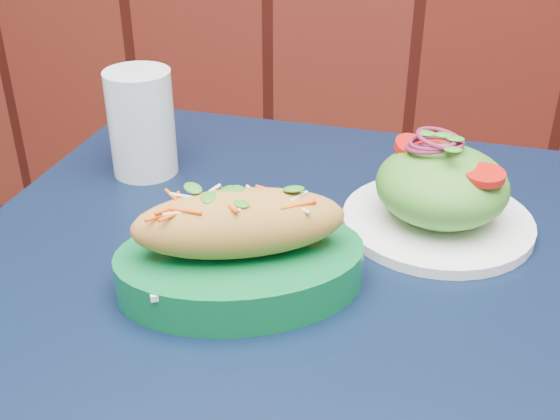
# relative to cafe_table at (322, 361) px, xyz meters

# --- Properties ---
(cafe_table) EXTENTS (0.88, 0.88, 0.75)m
(cafe_table) POSITION_rel_cafe_table_xyz_m (0.00, 0.00, 0.00)
(cafe_table) COLOR black
(cafe_table) RESTS_ON ground
(banh_mi_basket) EXTENTS (0.28, 0.22, 0.11)m
(banh_mi_basket) POSITION_rel_cafe_table_xyz_m (-0.08, -0.00, 0.13)
(banh_mi_basket) COLOR #096730
(banh_mi_basket) RESTS_ON cafe_table
(salad_plate) EXTENTS (0.21, 0.21, 0.11)m
(salad_plate) POSITION_rel_cafe_table_xyz_m (0.11, 0.14, 0.13)
(salad_plate) COLOR white
(salad_plate) RESTS_ON cafe_table
(water_glass) EXTENTS (0.08, 0.08, 0.13)m
(water_glass) POSITION_rel_cafe_table_xyz_m (-0.25, 0.22, 0.15)
(water_glass) COLOR silver
(water_glass) RESTS_ON cafe_table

